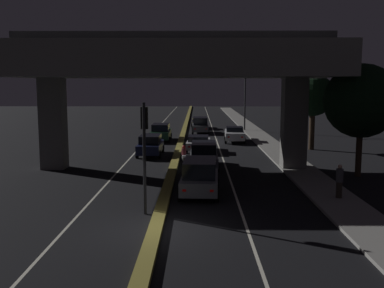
% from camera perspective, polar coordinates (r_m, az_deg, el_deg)
% --- Properties ---
extents(ground_plane, '(200.00, 200.00, 0.00)m').
position_cam_1_polar(ground_plane, '(17.87, -4.61, -10.90)').
color(ground_plane, black).
extents(lane_line_left_inner, '(0.12, 126.00, 0.00)m').
position_cam_1_polar(lane_line_left_inner, '(52.44, -5.02, 1.35)').
color(lane_line_left_inner, beige).
rests_on(lane_line_left_inner, ground_plane).
extents(lane_line_right_inner, '(0.12, 126.00, 0.00)m').
position_cam_1_polar(lane_line_right_inner, '(52.22, 2.83, 1.35)').
color(lane_line_right_inner, beige).
rests_on(lane_line_right_inner, ground_plane).
extents(median_divider, '(0.55, 126.00, 0.21)m').
position_cam_1_polar(median_divider, '(52.20, -1.10, 1.47)').
color(median_divider, olive).
rests_on(median_divider, ground_plane).
extents(sidewalk_right, '(2.37, 126.00, 0.14)m').
position_cam_1_polar(sidewalk_right, '(45.73, 9.18, 0.46)').
color(sidewalk_right, gray).
rests_on(sidewalk_right, ground_plane).
extents(elevated_overpass, '(21.30, 9.53, 9.10)m').
position_cam_1_polar(elevated_overpass, '(29.99, -2.45, 10.03)').
color(elevated_overpass, slate).
rests_on(elevated_overpass, ground_plane).
extents(traffic_light_left_of_median, '(0.30, 0.49, 4.90)m').
position_cam_1_polar(traffic_light_left_of_median, '(19.50, -6.06, 0.71)').
color(traffic_light_left_of_median, black).
rests_on(traffic_light_left_of_median, ground_plane).
extents(street_lamp, '(2.83, 0.32, 8.57)m').
position_cam_1_polar(street_lamp, '(55.05, 6.35, 6.93)').
color(street_lamp, '#2D2D30').
rests_on(street_lamp, ground_plane).
extents(car_grey_lead, '(2.15, 4.04, 1.84)m').
position_cam_1_polar(car_grey_lead, '(23.02, 1.00, -4.15)').
color(car_grey_lead, '#515459').
rests_on(car_grey_lead, ground_plane).
extents(car_grey_second, '(2.05, 4.79, 1.73)m').
position_cam_1_polar(car_grey_second, '(30.74, 1.49, -1.35)').
color(car_grey_second, '#515459').
rests_on(car_grey_second, ground_plane).
extents(car_white_third, '(2.23, 4.42, 1.35)m').
position_cam_1_polar(car_white_third, '(38.19, 0.83, 0.16)').
color(car_white_third, silver).
rests_on(car_white_third, ground_plane).
extents(car_white_fourth, '(2.15, 4.87, 1.51)m').
position_cam_1_polar(car_white_fourth, '(44.75, 5.41, 1.29)').
color(car_white_fourth, silver).
rests_on(car_white_fourth, ground_plane).
extents(car_grey_fifth, '(2.01, 4.44, 1.85)m').
position_cam_1_polar(car_grey_fifth, '(52.65, 1.05, 2.47)').
color(car_grey_fifth, '#515459').
rests_on(car_grey_fifth, ground_plane).
extents(car_black_sixth, '(2.05, 4.60, 1.39)m').
position_cam_1_polar(car_black_sixth, '(58.25, 0.84, 2.74)').
color(car_black_sixth, black).
rests_on(car_black_sixth, ground_plane).
extents(car_dark_blue_lead_oncoming, '(1.96, 4.67, 1.64)m').
position_cam_1_polar(car_dark_blue_lead_oncoming, '(36.12, -5.30, -0.10)').
color(car_dark_blue_lead_oncoming, '#141938').
rests_on(car_dark_blue_lead_oncoming, ground_plane).
extents(car_dark_green_second_oncoming, '(2.03, 4.74, 1.71)m').
position_cam_1_polar(car_dark_green_second_oncoming, '(45.49, -3.98, 1.53)').
color(car_dark_green_second_oncoming, black).
rests_on(car_dark_green_second_oncoming, ground_plane).
extents(motorcycle_black_filtering_near, '(0.32, 1.73, 1.40)m').
position_cam_1_polar(motorcycle_black_filtering_near, '(25.28, -0.70, -3.96)').
color(motorcycle_black_filtering_near, black).
rests_on(motorcycle_black_filtering_near, ground_plane).
extents(motorcycle_white_filtering_mid, '(0.34, 1.82, 1.34)m').
position_cam_1_polar(motorcycle_white_filtering_mid, '(32.24, -1.03, -1.49)').
color(motorcycle_white_filtering_mid, black).
rests_on(motorcycle_white_filtering_mid, ground_plane).
extents(pedestrian_on_sidewalk, '(0.35, 0.35, 1.65)m').
position_cam_1_polar(pedestrian_on_sidewalk, '(23.12, 18.21, -4.51)').
color(pedestrian_on_sidewalk, '#2D261E').
rests_on(pedestrian_on_sidewalk, sidewalk_right).
extents(roadside_tree_kerbside_near, '(4.52, 4.52, 6.93)m').
position_cam_1_polar(roadside_tree_kerbside_near, '(29.26, 20.71, 5.13)').
color(roadside_tree_kerbside_near, '#38281C').
rests_on(roadside_tree_kerbside_near, ground_plane).
extents(roadside_tree_kerbside_mid, '(3.63, 3.63, 6.57)m').
position_cam_1_polar(roadside_tree_kerbside_mid, '(40.28, 15.12, 5.96)').
color(roadside_tree_kerbside_mid, '#2D2116').
rests_on(roadside_tree_kerbside_mid, ground_plane).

